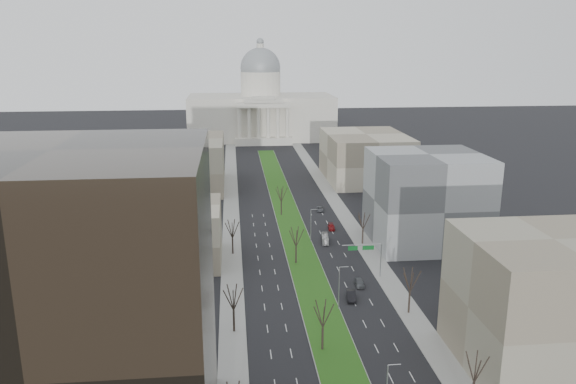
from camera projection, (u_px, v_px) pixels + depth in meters
ground at (288, 215)px, 174.64m from camera, size 600.00×600.00×0.00m
median at (288, 216)px, 173.64m from camera, size 8.00×222.03×0.20m
sidewalk_left at (232, 244)px, 148.86m from camera, size 5.00×330.00×0.15m
sidewalk_right at (361, 240)px, 152.27m from camera, size 5.00×330.00×0.15m
capitol at (261, 109)px, 314.42m from camera, size 80.00×46.00×55.00m
building_glass_tower at (68, 313)px, 67.80m from camera, size 34.00×30.00×40.00m
building_beige_left at (167, 234)px, 135.96m from camera, size 26.00×22.00×14.00m
building_tan_right at (546, 303)px, 90.38m from camera, size 26.00×24.00×22.00m
building_grey_right at (426, 199)px, 147.96m from camera, size 28.00×26.00×24.00m
building_far_left at (183, 163)px, 207.43m from camera, size 30.00×40.00×18.00m
building_far_right at (365, 157)px, 219.06m from camera, size 30.00×40.00×18.00m
tree_left_mid at (233, 297)px, 101.90m from camera, size 5.40×5.40×9.72m
tree_left_far at (232, 228)px, 140.43m from camera, size 5.28×5.28×9.50m
tree_right_near at (475, 367)px, 80.32m from camera, size 5.16×5.16×9.29m
tree_right_mid at (411, 280)px, 109.06m from camera, size 5.52×5.52×9.94m
tree_right_far at (363, 221)px, 147.71m from camera, size 5.04×5.04×9.07m
tree_median_a at (323, 313)px, 95.69m from camera, size 5.40×5.40×9.72m
tree_median_b at (296, 236)px, 134.17m from camera, size 5.40×5.40×9.72m
tree_median_c at (281, 194)px, 172.66m from camera, size 5.40×5.40×9.72m
streetlamp_median_b at (339, 287)px, 111.24m from camera, size 1.90×0.20×9.16m
streetlamp_median_c at (311, 225)px, 149.72m from camera, size 1.90×0.20×9.16m
mast_arm_signs at (369, 252)px, 126.31m from camera, size 9.12×0.24×8.09m
car_grey_near at (359, 283)px, 123.19m from camera, size 2.07×4.59×1.53m
car_black at (351, 296)px, 116.70m from camera, size 2.53×5.31×1.68m
car_red at (331, 227)px, 161.13m from camera, size 2.27×4.70×1.32m
car_grey_far at (320, 209)px, 178.94m from camera, size 2.86×4.93×1.29m
box_van at (325, 239)px, 150.65m from camera, size 2.49×7.13×1.94m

